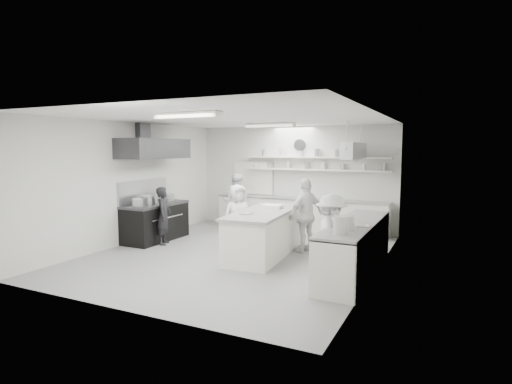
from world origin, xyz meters
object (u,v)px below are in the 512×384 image
at_px(back_counter, 299,215).
at_px(cook_back, 236,202).
at_px(prep_island, 264,234).
at_px(cook_stove, 164,216).
at_px(stove, 156,223).
at_px(right_counter, 355,249).

bearing_deg(back_counter, cook_back, -154.40).
height_order(prep_island, cook_stove, cook_stove).
distance_m(stove, back_counter, 4.03).
relative_size(back_counter, cook_back, 3.04).
distance_m(stove, cook_back, 2.41).
bearing_deg(prep_island, stove, 171.77).
bearing_deg(cook_stove, right_counter, -118.93).
xyz_separation_m(stove, right_counter, (5.25, -0.60, 0.02)).
xyz_separation_m(right_counter, cook_stove, (-4.77, 0.33, 0.24)).
xyz_separation_m(back_counter, right_counter, (2.35, -3.40, 0.01)).
bearing_deg(cook_back, stove, 40.01).
height_order(cook_stove, cook_back, cook_back).
bearing_deg(cook_stove, prep_island, -112.86).
bearing_deg(stove, back_counter, 43.99).
distance_m(right_counter, cook_back, 4.78).
relative_size(right_counter, cook_stove, 2.32).
bearing_deg(cook_back, back_counter, -172.29).
bearing_deg(cook_back, right_counter, 128.82).
bearing_deg(cook_back, prep_island, 112.85).
distance_m(stove, cook_stove, 0.61).
height_order(stove, right_counter, right_counter).
relative_size(stove, cook_back, 1.09).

